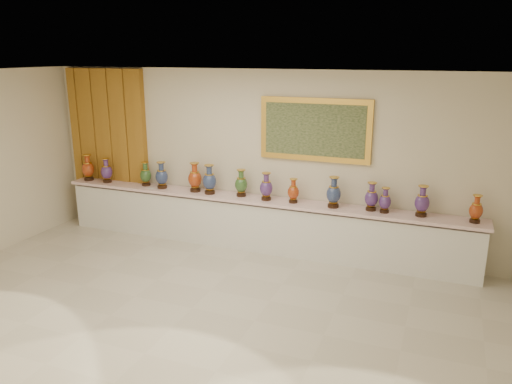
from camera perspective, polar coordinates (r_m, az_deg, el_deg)
ground at (r=6.81m, az=-7.31°, el=-13.03°), size 8.00×8.00×0.00m
room at (r=9.47m, az=-13.35°, el=5.15°), size 8.00×8.00×8.00m
counter at (r=8.51m, az=-0.10°, el=-3.66°), size 7.28×0.48×0.90m
vase_0 at (r=9.99m, az=-18.64°, el=2.53°), size 0.30×0.30×0.50m
vase_1 at (r=9.73m, az=-16.71°, el=2.24°), size 0.25×0.25×0.46m
vase_2 at (r=9.31m, az=-12.50°, el=1.90°), size 0.24×0.24×0.44m
vase_3 at (r=9.06m, az=-10.73°, el=1.76°), size 0.24×0.24×0.48m
vase_4 at (r=8.76m, az=-7.00°, el=1.53°), size 0.30×0.30×0.52m
vase_5 at (r=8.59m, az=-5.34°, el=1.28°), size 0.31×0.31×0.51m
vase_6 at (r=8.42m, az=-1.70°, el=0.89°), size 0.22×0.22×0.46m
vase_7 at (r=8.19m, az=1.18°, el=0.49°), size 0.27×0.27×0.46m
vase_8 at (r=8.07m, az=4.29°, el=0.01°), size 0.19×0.19×0.40m
vase_9 at (r=7.90m, az=8.86°, el=-0.19°), size 0.28×0.28×0.49m
vase_10 at (r=7.86m, az=13.06°, el=-0.66°), size 0.25×0.25×0.45m
vase_11 at (r=7.81m, az=14.53°, el=-1.05°), size 0.24×0.24×0.39m
vase_12 at (r=7.78m, az=18.45°, el=-1.15°), size 0.26×0.26×0.47m
vase_13 at (r=7.78m, az=23.84°, el=-1.92°), size 0.19×0.19×0.41m
label_card at (r=9.13m, az=-11.96°, el=0.41°), size 0.10×0.06×0.00m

